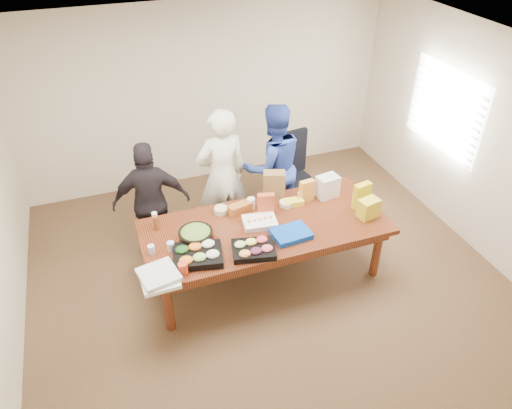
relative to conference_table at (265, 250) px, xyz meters
name	(u,v)px	position (x,y,z in m)	size (l,w,h in m)	color
floor	(265,274)	(0.00, 0.00, -0.39)	(5.50, 5.00, 0.02)	#47301E
ceiling	(268,54)	(0.00, 0.00, 2.33)	(5.50, 5.00, 0.02)	white
wall_back	(205,95)	(0.00, 2.50, 0.98)	(5.50, 0.04, 2.70)	beige
wall_front	(399,368)	(0.00, -2.50, 0.98)	(5.50, 0.04, 2.70)	beige
wall_right	(475,140)	(2.75, 0.00, 0.98)	(0.04, 5.00, 2.70)	beige
window_panel	(445,110)	(2.72, 0.60, 1.12)	(0.03, 1.40, 1.10)	white
window_blinds	(442,110)	(2.68, 0.60, 1.12)	(0.04, 1.36, 1.00)	beige
conference_table	(265,250)	(0.00, 0.00, 0.00)	(2.80, 1.20, 0.75)	#4C1C0F
office_chair	(296,180)	(0.83, 1.01, 0.20)	(0.59, 0.59, 1.15)	black
person_center	(222,176)	(-0.22, 0.96, 0.53)	(0.66, 0.43, 1.81)	silver
person_right	(273,166)	(0.49, 1.01, 0.49)	(0.84, 0.66, 1.74)	#29419D
person_left	(151,202)	(-1.15, 0.85, 0.41)	(0.92, 0.38, 1.58)	black
veggie_tray	(198,255)	(-0.86, -0.29, 0.41)	(0.51, 0.40, 0.08)	black
fruit_tray	(254,250)	(-0.28, -0.40, 0.41)	(0.45, 0.35, 0.07)	black
sheet_cake	(260,222)	(-0.05, 0.04, 0.41)	(0.38, 0.28, 0.07)	white
salad_bowl	(196,236)	(-0.81, 0.00, 0.44)	(0.38, 0.38, 0.12)	black
chip_bag_blue	(291,234)	(0.20, -0.28, 0.41)	(0.41, 0.31, 0.06)	#0B42B7
chip_bag_red	(266,205)	(0.08, 0.19, 0.52)	(0.19, 0.08, 0.28)	#C14924
chip_bag_yellow	(362,196)	(1.20, -0.04, 0.54)	(0.21, 0.09, 0.32)	yellow
chip_bag_orange	(307,191)	(0.65, 0.30, 0.51)	(0.18, 0.08, 0.28)	gold
mayo_jar	(251,203)	(-0.04, 0.36, 0.45)	(0.09, 0.09, 0.15)	white
mustard_bottle	(260,203)	(0.05, 0.33, 0.46)	(0.06, 0.06, 0.16)	#E7B20D
dressing_bottle	(156,223)	(-1.18, 0.34, 0.46)	(0.06, 0.06, 0.18)	brown
ranch_bottle	(155,219)	(-1.17, 0.41, 0.47)	(0.06, 0.06, 0.18)	white
banana_bunch	(294,202)	(0.47, 0.26, 0.41)	(0.22, 0.13, 0.07)	yellow
bread_loaf	(240,208)	(-0.19, 0.34, 0.43)	(0.28, 0.12, 0.11)	#A45D22
kraft_bag	(274,184)	(0.31, 0.52, 0.55)	(0.26, 0.15, 0.34)	olive
red_cup	(183,268)	(-1.05, -0.46, 0.44)	(0.10, 0.10, 0.13)	red
clear_cup_a	(151,249)	(-1.30, -0.05, 0.43)	(0.07, 0.07, 0.10)	silver
clear_cup_b	(171,246)	(-1.10, -0.07, 0.43)	(0.08, 0.08, 0.11)	silver
pizza_box_lower	(160,280)	(-1.30, -0.49, 0.40)	(0.36, 0.36, 0.04)	white
pizza_box_upper	(159,274)	(-1.30, -0.46, 0.44)	(0.36, 0.36, 0.04)	silver
plate_a	(323,191)	(0.93, 0.40, 0.38)	(0.29, 0.29, 0.02)	white
plate_b	(306,194)	(0.71, 0.42, 0.38)	(0.22, 0.22, 0.01)	beige
dip_bowl_a	(286,204)	(0.37, 0.27, 0.41)	(0.16, 0.16, 0.06)	#ECE8CA
dip_bowl_b	(221,210)	(-0.40, 0.41, 0.41)	(0.16, 0.16, 0.07)	beige
grocery_bag_white	(327,186)	(0.93, 0.30, 0.51)	(0.26, 0.18, 0.28)	silver
grocery_bag_yellow	(368,208)	(1.18, -0.25, 0.49)	(0.23, 0.16, 0.23)	gold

